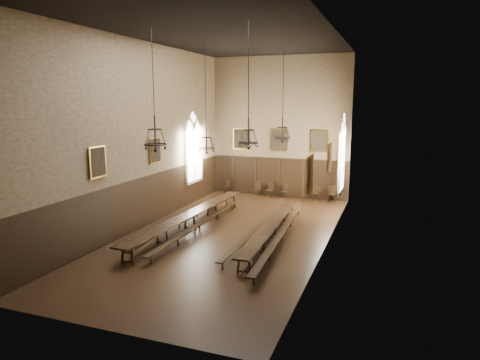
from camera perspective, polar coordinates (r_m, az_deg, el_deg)
The scene contains 32 objects.
floor at distance 20.12m, azimuth -1.51°, elevation -7.38°, with size 9.00×18.00×0.02m, color black.
ceiling at distance 19.38m, azimuth -1.65°, elevation 18.94°, with size 9.00×18.00×0.02m, color black.
wall_back at distance 27.79m, azimuth 5.30°, elevation 6.99°, with size 9.00×0.02×9.00m, color #917A59.
wall_front at distance 11.39m, azimuth -18.44°, elevation 1.62°, with size 9.00×0.02×9.00m, color #917A59.
wall_left at distance 21.30m, azimuth -13.00°, elevation 5.74°, with size 0.02×18.00×9.00m, color #917A59.
wall_right at distance 18.07m, azimuth 11.90°, elevation 5.00°, with size 0.02×18.00×9.00m, color #917A59.
wainscot_panelling at distance 19.77m, azimuth -1.53°, elevation -3.90°, with size 9.00×18.00×2.50m, color black, non-canonical shape.
table_left at distance 20.87m, azimuth -6.68°, elevation -5.56°, with size 1.23×10.81×0.84m.
table_right at distance 19.47m, azimuth 4.12°, elevation -6.87°, with size 1.07×9.29×0.72m.
bench_left_outer at distance 21.24m, azimuth -8.06°, elevation -5.71°, with size 0.76×9.60×0.43m.
bench_left_inner at distance 20.61m, azimuth -5.40°, elevation -6.16°, with size 0.38×9.64×0.43m.
bench_right_inner at distance 19.84m, azimuth 2.45°, elevation -6.82°, with size 0.40×9.15×0.41m.
bench_right_outer at distance 19.17m, azimuth 5.52°, elevation -7.36°, with size 0.93×10.43×0.47m.
chair_0 at distance 29.03m, azimuth -1.73°, elevation -1.25°, with size 0.49×0.49×0.90m.
chair_2 at distance 28.27m, azimuth 2.19°, elevation -1.53°, with size 0.51×0.51×0.96m.
chair_3 at distance 27.99m, azimuth 3.99°, elevation -1.68°, with size 0.53×0.53×0.95m.
chair_4 at distance 27.75m, azimuth 5.92°, elevation -1.87°, with size 0.48×0.48×0.87m.
chair_6 at distance 27.35m, azimuth 10.11°, elevation -2.10°, with size 0.44×0.44×0.96m.
chair_7 at distance 27.18m, azimuth 12.13°, elevation -2.22°, with size 0.46×0.46×1.00m.
chandelier_back_left at distance 21.94m, azimuth -4.51°, elevation 5.15°, with size 0.86×0.86×5.37m.
chandelier_back_right at distance 21.41m, azimuth 5.67°, elevation 6.52°, with size 0.80×0.80×4.78m.
chandelier_front_left at distance 17.73m, azimuth -11.24°, elevation 5.60°, with size 0.94×0.94×4.75m.
chandelier_front_right at distance 16.02m, azimuth 1.12°, elevation 6.19°, with size 0.75×0.75×4.52m.
portrait_back_0 at distance 28.49m, azimuth 0.12°, elevation 5.50°, with size 1.10×0.12×1.40m.
portrait_back_1 at distance 27.72m, azimuth 5.21°, elevation 5.32°, with size 1.10×0.12×1.40m.
portrait_back_2 at distance 27.18m, azimuth 10.53°, elevation 5.09°, with size 1.10×0.12×1.40m.
portrait_left_0 at distance 22.15m, azimuth -11.23°, elevation 3.90°, with size 0.12×1.00×1.30m.
portrait_left_1 at distance 18.48m, azimuth -18.44°, elevation 2.30°, with size 0.12×1.00×1.30m.
portrait_right_0 at distance 19.16m, azimuth 11.85°, elevation 2.89°, with size 0.12×1.00×1.30m.
portrait_right_1 at distance 14.77m, azimuth 9.34°, elevation 0.78°, with size 0.12×1.00×1.30m.
window_right at distance 23.63m, azimuth 13.52°, elevation 3.47°, with size 0.20×2.20×4.60m, color white, non-canonical shape.
window_left at distance 26.13m, azimuth -6.20°, elevation 4.34°, with size 0.20×2.20×4.60m, color white, non-canonical shape.
Camera 1 is at (7.03, -17.82, 6.13)m, focal length 32.00 mm.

